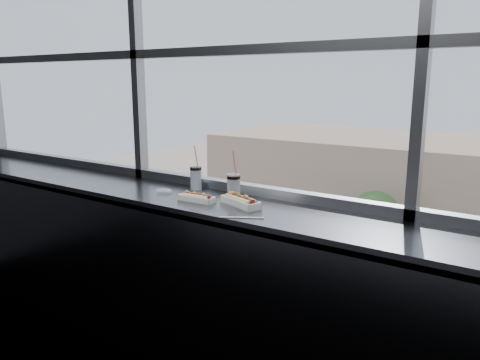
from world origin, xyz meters
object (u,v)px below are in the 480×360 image
Objects in this scene: hotdog_tray_right at (240,201)px; loose_straw at (242,218)px; soda_cup_left at (196,176)px; soda_cup_right at (234,186)px; car_far_a at (333,266)px; car_near_a at (172,287)px; car_near_b at (322,338)px; tree_left at (375,217)px; wrapper at (164,190)px; pedestrian_b at (459,278)px; hotdog_tray_left at (196,198)px; pedestrian_a at (406,265)px.

hotdog_tray_right is 0.26m from loose_straw.
soda_cup_right reaches higher than soda_cup_left.
loose_straw is 28.46m from car_far_a.
car_far_a is 1.09× the size of car_near_a.
car_near_b is (9.44, 0.00, -0.08)m from car_near_a.
car_near_a is (-15.84, 16.22, -11.07)m from soda_cup_right.
soda_cup_left is at bearing -74.62° from tree_left.
soda_cup_right reaches higher than car_near_b.
car_near_b is (2.94, -8.00, -0.17)m from car_far_a.
wrapper reaches higher than pedestrian_b.
hotdog_tray_left is 0.03× the size of car_far_a.
car_near_a is 3.29× the size of pedestrian_b.
car_near_b is 10.88m from pedestrian_a.
loose_straw is at bearing -34.55° from hotdog_tray_right.
wrapper is at bearing -159.38° from hotdog_tray_right.
car_far_a is (-8.95, 24.11, -10.97)m from soda_cup_left.
soda_cup_right is 29.66m from pedestrian_b.
car_near_b is 11.84m from pedestrian_b.
car_near_b is at bearing -92.90° from car_near_a.
hotdog_tray_right is at bearing -165.53° from car_near_b.
soda_cup_left is at bearing 127.10° from hotdog_tray_left.
soda_cup_left is 0.04× the size of car_far_a.
tree_left is at bearing -11.76° from car_far_a.
hotdog_tray_right is 0.04× the size of car_far_a.
soda_cup_right is at bearing 33.13° from hotdog_tray_left.
soda_cup_left is at bearing 163.78° from soda_cup_right.
hotdog_tray_left is at bearing -143.85° from soda_cup_right.
pedestrian_a is (-5.16, 26.95, -11.00)m from soda_cup_left.
tree_left is (-2.58, 1.15, 2.54)m from pedestrian_a.
wrapper reaches higher than car_far_a.
hotdog_tray_right is at bearing -138.54° from car_near_a.
soda_cup_left is 27.96m from car_far_a.
car_near_a is at bearing 146.03° from car_far_a.
hotdog_tray_left is at bearing -166.45° from car_near_b.
car_far_a is at bearing 110.36° from soda_cup_left.
wrapper is 0.02× the size of car_near_a.
pedestrian_b is at bearing -53.21° from car_near_a.
pedestrian_a is at bearing 100.52° from wrapper.
hotdog_tray_left is 29.75m from pedestrian_b.
wrapper is 20.56m from car_near_b.
car_near_b is 12.42m from tree_left.
loose_straw is 0.10× the size of pedestrian_a.
car_near_b is at bearing 110.46° from soda_cup_left.
soda_cup_right is (-0.09, 0.06, 0.06)m from hotdog_tray_right.
loose_straw is 0.04× the size of car_near_b.
soda_cup_left is (-0.48, 0.18, 0.06)m from hotdog_tray_right.
soda_cup_left reaches higher than car_far_a.
wrapper is 0.02× the size of tree_left.
soda_cup_right is at bearing 165.01° from hotdog_tray_right.
soda_cup_right is at bearing 101.82° from loose_straw.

